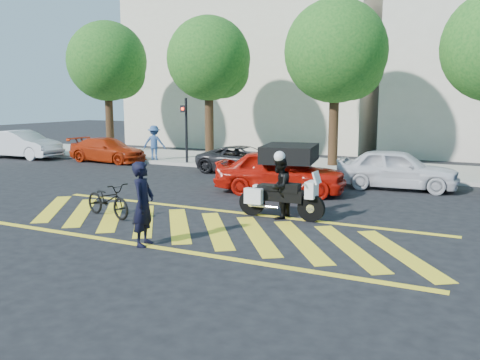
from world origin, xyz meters
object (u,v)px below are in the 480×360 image
at_px(officer_moto, 279,187).
at_px(red_convertible, 281,172).
at_px(bicycle, 108,200).
at_px(parked_mid_left, 245,160).
at_px(officer_bike, 143,204).
at_px(parked_left, 108,150).
at_px(parked_far_left, 22,144).
at_px(police_motorcycle, 280,197).
at_px(parked_mid_right, 397,169).

distance_m(officer_moto, red_convertible, 3.59).
height_order(bicycle, officer_moto, officer_moto).
bearing_deg(parked_mid_left, officer_bike, -167.13).
xyz_separation_m(parked_left, parked_mid_left, (7.84, -0.34, -0.03)).
xyz_separation_m(officer_moto, parked_mid_left, (-4.39, 7.04, -0.26)).
bearing_deg(red_convertible, parked_left, 59.76).
bearing_deg(bicycle, parked_far_left, 71.58).
height_order(officer_bike, parked_left, officer_bike).
bearing_deg(police_motorcycle, officer_bike, -115.38).
distance_m(bicycle, parked_mid_right, 10.15).
relative_size(bicycle, police_motorcycle, 0.74).
bearing_deg(parked_mid_right, bicycle, 136.98).
distance_m(red_convertible, parked_left, 11.66).
height_order(red_convertible, parked_mid_right, red_convertible).
bearing_deg(officer_moto, parked_left, -121.13).
xyz_separation_m(bicycle, police_motorcycle, (4.28, 1.92, 0.11)).
xyz_separation_m(officer_moto, parked_left, (-12.23, 7.38, -0.24)).
height_order(bicycle, red_convertible, red_convertible).
xyz_separation_m(officer_moto, parked_far_left, (-17.43, 6.64, -0.11)).
bearing_deg(parked_mid_left, parked_left, 86.49).
relative_size(bicycle, parked_mid_right, 0.43).
height_order(officer_bike, red_convertible, officer_bike).
relative_size(bicycle, red_convertible, 0.41).
relative_size(officer_bike, officer_moto, 1.11).
xyz_separation_m(police_motorcycle, parked_mid_left, (-4.40, 7.04, -0.00)).
bearing_deg(parked_left, red_convertible, -109.31).
height_order(parked_far_left, parked_left, parked_far_left).
bearing_deg(parked_mid_left, parked_mid_right, -100.33).
height_order(red_convertible, parked_left, red_convertible).
distance_m(officer_bike, parked_far_left, 18.79).
xyz_separation_m(bicycle, parked_far_left, (-13.17, 8.55, 0.26)).
bearing_deg(police_motorcycle, parked_mid_left, 122.00).
height_order(police_motorcycle, parked_mid_right, parked_mid_right).
relative_size(red_convertible, parked_mid_left, 1.05).
xyz_separation_m(red_convertible, parked_mid_right, (3.39, 2.63, -0.03)).
relative_size(bicycle, parked_left, 0.43).
distance_m(bicycle, red_convertible, 6.06).
height_order(officer_bike, parked_mid_right, officer_bike).
bearing_deg(officer_moto, parked_far_left, -110.86).
bearing_deg(parked_mid_left, parked_far_left, 90.74).
bearing_deg(red_convertible, officer_bike, 166.41).
distance_m(bicycle, parked_left, 12.25).
bearing_deg(parked_mid_right, officer_moto, 156.48).
xyz_separation_m(police_motorcycle, red_convertible, (-1.31, 3.35, 0.17)).
bearing_deg(parked_mid_right, parked_left, 80.27).
xyz_separation_m(officer_bike, police_motorcycle, (1.75, 3.69, -0.35)).
relative_size(police_motorcycle, parked_far_left, 0.54).
bearing_deg(officer_moto, police_motorcycle, 89.95).
height_order(parked_left, parked_mid_left, parked_left).
distance_m(parked_far_left, parked_left, 5.25).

